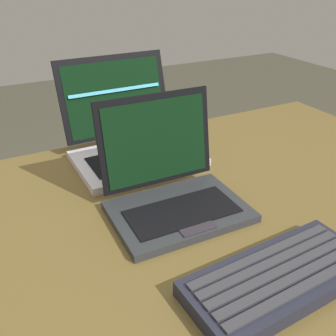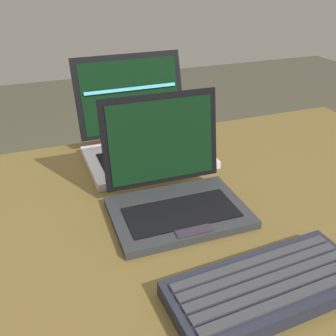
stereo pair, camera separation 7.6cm
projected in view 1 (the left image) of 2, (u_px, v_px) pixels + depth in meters
The scene contains 4 objects.
desk at pixel (136, 252), 0.86m from camera, with size 1.72×0.81×0.76m.
laptop_front at pixel (172, 188), 0.82m from camera, with size 0.29×0.24×0.23m.
laptop_rear at pixel (130, 138), 1.04m from camera, with size 0.33×0.29×0.25m.
external_keyboard at pixel (280, 277), 0.63m from camera, with size 0.34×0.16×0.03m.
Camera 1 is at (-0.24, -0.62, 1.23)m, focal length 40.61 mm.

